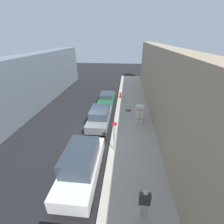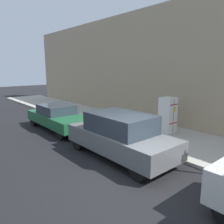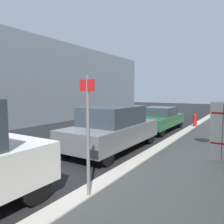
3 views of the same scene
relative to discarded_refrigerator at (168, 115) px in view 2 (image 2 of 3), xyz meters
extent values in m
plane|color=black|center=(4.39, 1.95, -1.04)|extent=(80.00, 80.00, 0.00)
cube|color=#B2ADA0|center=(0.57, 1.95, -0.98)|extent=(3.89, 44.00, 0.13)
cube|color=white|center=(0.00, 0.00, 0.00)|extent=(0.73, 0.69, 1.83)
cube|color=black|center=(0.00, 0.35, 0.00)|extent=(0.01, 0.01, 1.74)
cube|color=yellow|center=(-0.09, 0.35, 0.34)|extent=(0.16, 0.01, 0.22)
cube|color=red|center=(0.00, 0.35, 0.59)|extent=(0.66, 0.01, 0.05)
cube|color=red|center=(0.00, 0.35, -0.37)|extent=(0.66, 0.01, 0.05)
cylinder|color=#47443F|center=(1.04, -2.55, -0.91)|extent=(0.70, 0.70, 0.02)
cylinder|color=red|center=(2.16, -6.58, -0.58)|extent=(0.22, 0.22, 0.68)
sphere|color=red|center=(2.16, -6.58, -0.21)|extent=(0.20, 0.20, 0.20)
cube|color=#1E6038|center=(3.84, -4.57, -0.43)|extent=(1.84, 4.65, 0.55)
cube|color=#2D3842|center=(3.84, -4.81, 0.09)|extent=(1.62, 1.95, 0.50)
cylinder|color=black|center=(3.05, -2.83, -0.71)|extent=(0.22, 0.67, 0.67)
cylinder|color=black|center=(4.63, -2.83, -0.71)|extent=(0.22, 0.67, 0.67)
cylinder|color=black|center=(3.05, -6.31, -0.71)|extent=(0.22, 0.67, 0.67)
cylinder|color=black|center=(4.63, -6.31, -0.71)|extent=(0.22, 0.67, 0.67)
cube|color=slate|center=(3.84, 0.58, -0.37)|extent=(1.94, 4.64, 0.70)
cube|color=#2D3842|center=(3.84, 0.58, 0.33)|extent=(1.71, 2.55, 0.70)
cylinder|color=black|center=(3.00, 2.33, -0.72)|extent=(0.22, 0.65, 0.65)
cylinder|color=black|center=(4.68, 2.33, -0.72)|extent=(0.22, 0.65, 0.65)
cylinder|color=black|center=(3.00, -1.16, -0.72)|extent=(0.22, 0.65, 0.65)
cylinder|color=black|center=(4.68, -1.16, -0.72)|extent=(0.22, 0.65, 0.65)
camera|label=1|loc=(1.39, 13.24, 6.79)|focal=24.00mm
camera|label=2|loc=(9.32, 6.53, 2.37)|focal=35.00mm
camera|label=3|loc=(-0.62, 7.80, 1.23)|focal=35.00mm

